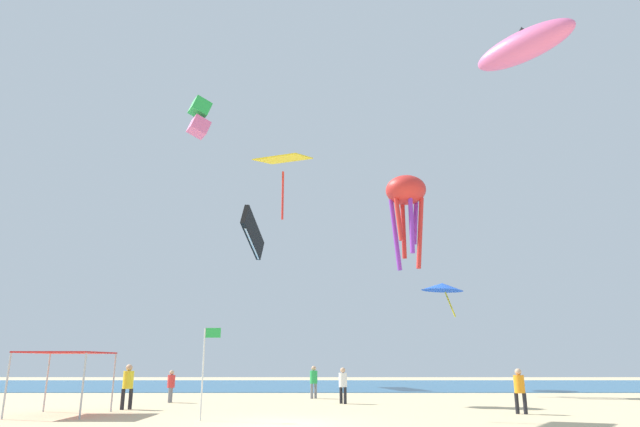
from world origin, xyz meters
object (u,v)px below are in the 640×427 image
object	(u,v)px
kite_delta_blue	(442,287)
kite_box_green	(199,118)
canopy_tent	(67,355)
person_rightmost	(519,387)
person_near_tent	(314,379)
person_leftmost	(343,382)
kite_parafoil_black	(253,234)
person_far_shore	(128,383)
kite_inflatable_pink	(524,46)
kite_diamond_yellow	(283,162)
kite_octopus_red	(406,195)
person_central	(171,383)
banner_flag	(205,363)

from	to	relation	value
kite_delta_blue	kite_box_green	world-z (taller)	kite_box_green
canopy_tent	person_rightmost	bearing A→B (deg)	1.59
person_rightmost	kite_box_green	bearing A→B (deg)	1.34
person_near_tent	kite_delta_blue	world-z (taller)	kite_delta_blue
person_rightmost	kite_delta_blue	size ratio (longest dim) A/B	0.39
person_leftmost	kite_parafoil_black	bearing A→B (deg)	-17.56
person_rightmost	kite_parafoil_black	world-z (taller)	kite_parafoil_black
person_near_tent	kite_parafoil_black	xyz separation A→B (m)	(-5.52, 14.37, 11.74)
person_leftmost	person_far_shore	bearing A→B (deg)	70.81
kite_inflatable_pink	kite_diamond_yellow	distance (m)	14.78
kite_octopus_red	person_rightmost	bearing A→B (deg)	59.38
person_rightmost	kite_diamond_yellow	world-z (taller)	kite_diamond_yellow
kite_inflatable_pink	kite_parafoil_black	size ratio (longest dim) A/B	0.85
person_central	kite_box_green	world-z (taller)	kite_box_green
person_central	kite_diamond_yellow	xyz separation A→B (m)	(5.98, -6.50, 9.57)
kite_delta_blue	person_near_tent	bearing A→B (deg)	-12.85
kite_inflatable_pink	person_rightmost	bearing A→B (deg)	92.95
person_near_tent	kite_inflatable_pink	size ratio (longest dim) A/B	0.33
kite_inflatable_pink	kite_diamond_yellow	xyz separation A→B (m)	(-12.35, -2.86, -7.59)
canopy_tent	kite_box_green	xyz separation A→B (m)	(2.50, 9.12, 14.52)
person_central	person_far_shore	xyz separation A→B (m)	(-0.82, -4.13, 0.18)
person_leftmost	kite_box_green	distance (m)	18.30
canopy_tent	kite_box_green	world-z (taller)	kite_box_green
person_central	person_near_tent	bearing A→B (deg)	115.55
kite_inflatable_pink	kite_box_green	xyz separation A→B (m)	(-18.30, 6.04, -1.30)
person_near_tent	kite_box_green	world-z (taller)	kite_box_green
person_near_tent	person_far_shore	distance (m)	10.85
person_far_shore	kite_parafoil_black	world-z (taller)	kite_parafoil_black
person_central	banner_flag	xyz separation A→B (m)	(3.45, -8.69, 1.03)
kite_parafoil_black	person_leftmost	bearing A→B (deg)	-151.18
person_near_tent	kite_octopus_red	bearing A→B (deg)	162.52
kite_box_green	person_rightmost	bearing A→B (deg)	31.67
kite_diamond_yellow	kite_inflatable_pink	bearing A→B (deg)	-146.21
canopy_tent	kite_diamond_yellow	distance (m)	11.80
person_leftmost	person_near_tent	bearing A→B (deg)	-17.68
person_rightmost	canopy_tent	bearing A→B (deg)	31.91
person_rightmost	kite_inflatable_pink	size ratio (longest dim) A/B	0.33
canopy_tent	kite_delta_blue	distance (m)	27.92
person_rightmost	person_far_shore	size ratio (longest dim) A/B	0.92
canopy_tent	kite_inflatable_pink	distance (m)	26.31
person_central	kite_octopus_red	distance (m)	19.45
canopy_tent	person_far_shore	distance (m)	3.29
person_central	kite_diamond_yellow	bearing A→B (deg)	44.64
kite_parafoil_black	person_rightmost	bearing A→B (deg)	-141.87
canopy_tent	kite_inflatable_pink	xyz separation A→B (m)	(20.80, 3.08, 15.82)
canopy_tent	kite_octopus_red	world-z (taller)	kite_octopus_red
person_far_shore	kite_diamond_yellow	xyz separation A→B (m)	(6.79, -2.37, 9.39)
kite_parafoil_black	kite_box_green	xyz separation A→B (m)	(-1.69, -15.13, 4.01)
kite_diamond_yellow	kite_parafoil_black	size ratio (longest dim) A/B	0.48
person_central	person_rightmost	world-z (taller)	person_rightmost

